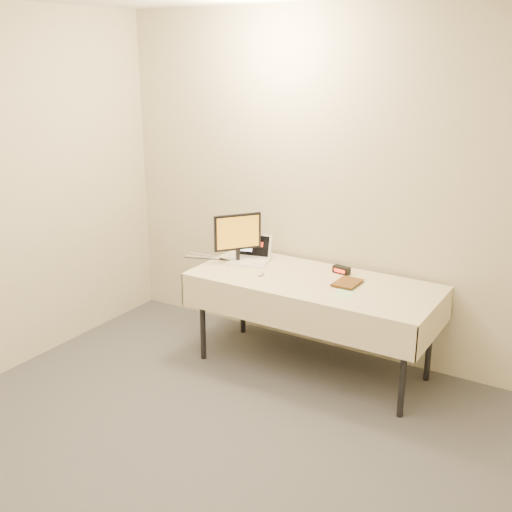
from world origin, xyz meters
The scene contains 9 objects.
back_wall centered at (0.00, 2.50, 1.35)m, with size 4.00×0.10×2.70m, color beige.
table centered at (0.00, 2.05, 0.68)m, with size 1.86×0.81×0.74m.
laptop centered at (-0.64, 2.18, 0.79)m, with size 0.35×0.32×0.21m.
monitor centered at (-0.71, 2.09, 0.97)m, with size 0.26×0.32×0.40m.
book centered at (0.17, 2.09, 0.85)m, with size 0.17×0.02×0.23m, color #95581B.
alarm_clock centered at (0.12, 2.28, 0.77)m, with size 0.14×0.08×0.06m.
clicker centered at (-0.39, 1.93, 0.75)m, with size 0.05×0.09×0.02m, color silver.
paper_form centered at (0.29, 1.96, 0.74)m, with size 0.12×0.32×0.00m, color #B4E2B4.
usb_dongle centered at (-0.85, 2.08, 0.74)m, with size 0.06×0.02×0.01m, color black.
Camera 1 is at (1.97, -2.00, 2.39)m, focal length 45.00 mm.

